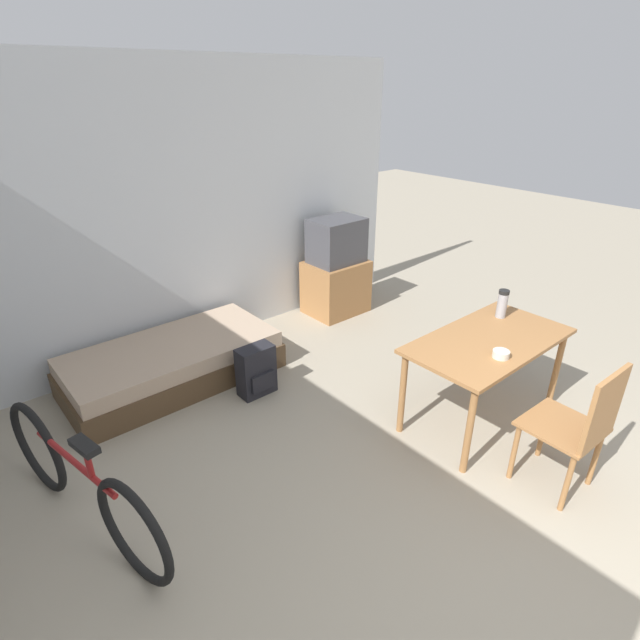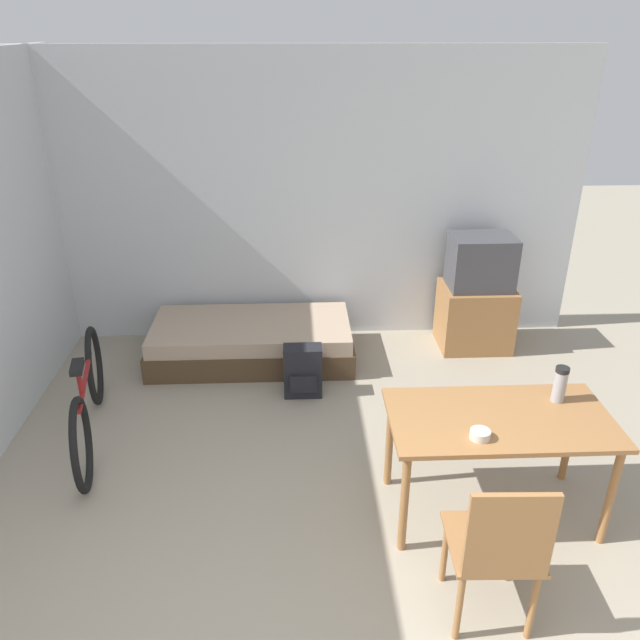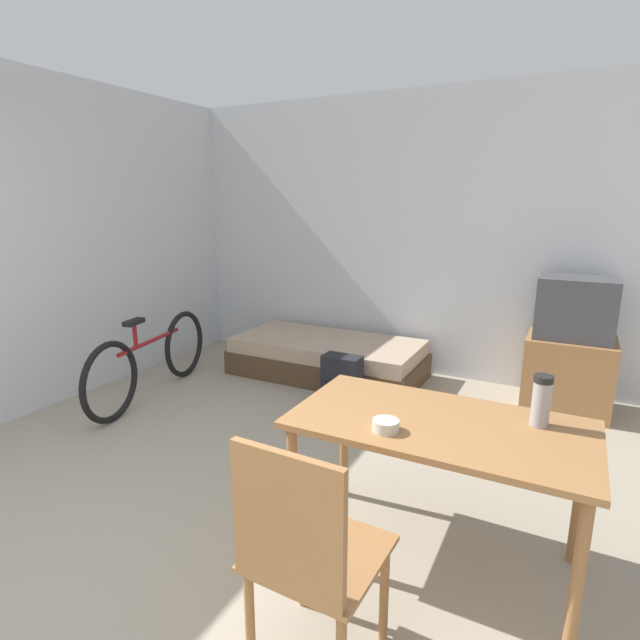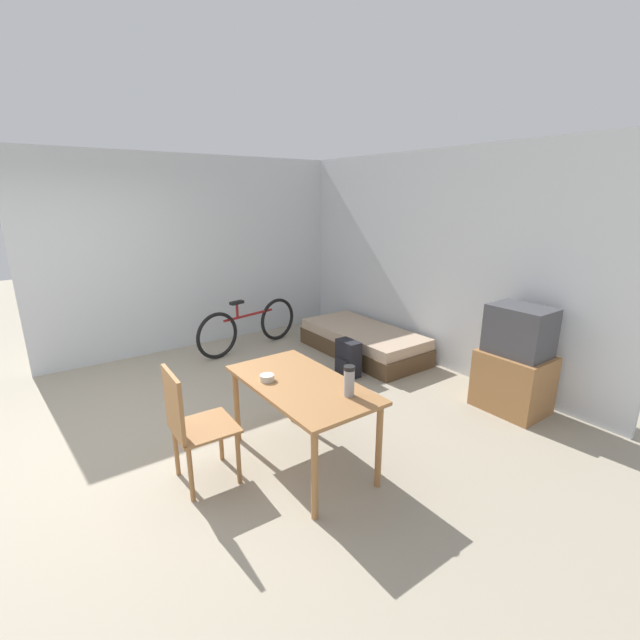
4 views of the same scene
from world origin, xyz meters
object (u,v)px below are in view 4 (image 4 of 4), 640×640
Objects in this scene: thermos_flask at (349,379)px; backpack at (348,358)px; tv at (515,363)px; bicycle at (249,326)px; daybed at (363,341)px; dining_table at (301,392)px; mate_bowl at (267,378)px; wooden_chair at (190,421)px.

thermos_flask is 0.52× the size of backpack.
bicycle is at bearing -157.20° from tv.
tv reaches higher than thermos_flask.
backpack is (0.46, -0.65, 0.04)m from daybed.
bicycle is at bearing -161.20° from backpack.
dining_table is 2.92m from bicycle.
thermos_flask is 2.01× the size of mate_bowl.
bicycle is (-2.52, 1.74, -0.20)m from wooden_chair.
wooden_chair is 2.12× the size of backpack.
bicycle reaches higher than backpack.
dining_table is 11.41× the size of mate_bowl.
thermos_flask is at bearing -43.74° from daybed.
thermos_flask is at bearing 56.93° from wooden_chair.
bicycle is 1.69m from backpack.
wooden_chair is (-0.24, -0.83, -0.10)m from dining_table.
daybed is at bearing 136.26° from thermos_flask.
bicycle is at bearing 145.35° from wooden_chair.
wooden_chair is at bearing -34.65° from bicycle.
tv is 1.88m from backpack.
thermos_flask is at bearing 21.68° from dining_table.
tv is at bearing 87.30° from thermos_flask.
mate_bowl is at bearing -23.38° from bicycle.
wooden_chair is 2.48m from backpack.
daybed is 1.39× the size of dining_table.
bicycle is 2.83m from mate_bowl.
wooden_chair is 8.16× the size of mate_bowl.
mate_bowl is at bearing -132.07° from dining_table.
backpack is (-0.98, 1.66, -0.53)m from mate_bowl.
wooden_chair is 3.07m from bicycle.
tv is 2.34m from dining_table.
daybed is at bearing 127.68° from dining_table.
bicycle is at bearing 166.71° from thermos_flask.
dining_table is (1.62, -2.10, 0.45)m from daybed.
mate_bowl is (1.44, -2.31, 0.57)m from daybed.
backpack is (-1.67, -0.83, -0.29)m from tv.
backpack is at bearing 128.71° from dining_table.
mate_bowl is 1.99m from backpack.
bicycle is (-3.26, -1.37, -0.17)m from tv.
thermos_flask is at bearing -13.29° from bicycle.
thermos_flask is (2.03, -1.94, 0.67)m from daybed.
mate_bowl is (-0.18, -0.20, 0.11)m from dining_table.
thermos_flask reaches higher than mate_bowl.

